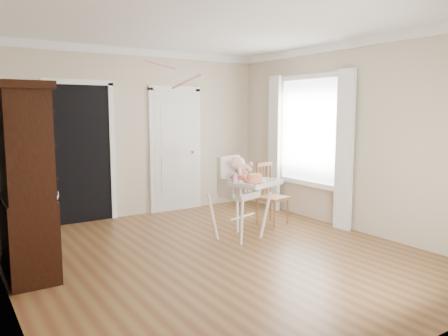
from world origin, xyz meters
TOP-DOWN VIEW (x-y plane):
  - floor at (0.00, 0.00)m, footprint 5.00×5.00m
  - ceiling at (0.00, 0.00)m, footprint 5.00×5.00m
  - wall_back at (0.00, 2.50)m, footprint 4.50×0.00m
  - wall_left at (-2.25, 0.00)m, footprint 0.00×5.00m
  - wall_right at (2.25, 0.00)m, footprint 0.00×5.00m
  - crown_molding at (0.00, 0.00)m, footprint 4.50×5.00m
  - doorway at (-0.90, 2.48)m, footprint 1.06×0.05m
  - closet_door at (0.70, 2.48)m, footprint 0.96×0.09m
  - window_right at (2.18, 0.80)m, footprint 0.13×1.84m
  - high_chair at (0.62, 0.44)m, footprint 0.84×0.95m
  - baby at (0.62, 0.47)m, footprint 0.36×0.27m
  - cake at (0.67, 0.19)m, footprint 0.25×0.25m
  - sippy_cup at (0.40, 0.24)m, footprint 0.07×0.07m
  - china_cabinet at (-1.99, 0.64)m, footprint 0.52×1.18m
  - dining_chair at (1.46, 0.80)m, footprint 0.46×0.46m
  - streamer at (-0.40, 0.66)m, footprint 0.26×0.45m

SIDE VIEW (x-z plane):
  - floor at x=0.00m, z-range 0.00..0.00m
  - dining_chair at x=1.46m, z-range -0.03..0.90m
  - high_chair at x=0.62m, z-range 0.13..1.27m
  - cake at x=0.67m, z-range 0.79..0.90m
  - sippy_cup at x=0.40m, z-range 0.78..0.94m
  - baby at x=0.62m, z-range 0.61..1.11m
  - china_cabinet at x=-1.99m, z-range 0.00..1.99m
  - closet_door at x=0.70m, z-range -0.04..2.09m
  - doorway at x=-0.90m, z-range 0.00..2.22m
  - window_right at x=2.18m, z-range 0.14..2.44m
  - wall_back at x=0.00m, z-range -0.90..3.60m
  - wall_left at x=-2.25m, z-range -1.15..3.85m
  - wall_right at x=2.25m, z-range -1.15..3.85m
  - streamer at x=-0.40m, z-range 2.19..2.34m
  - crown_molding at x=0.00m, z-range 2.58..2.70m
  - ceiling at x=0.00m, z-range 2.70..2.70m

